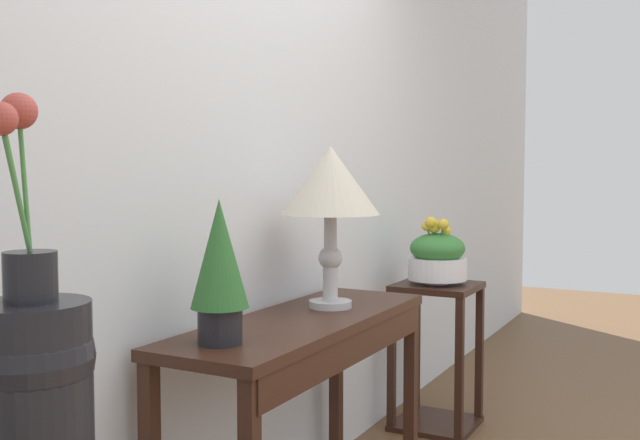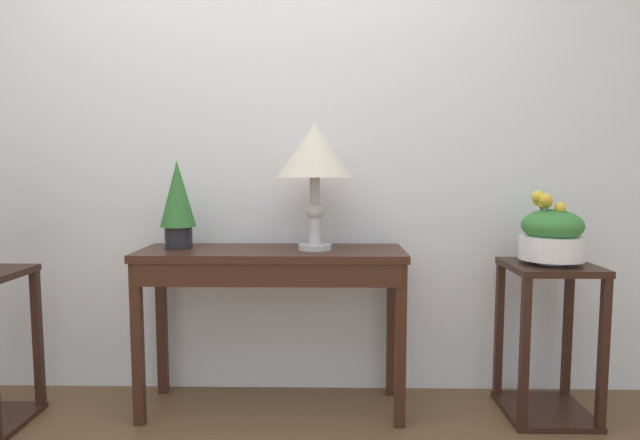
{
  "view_description": "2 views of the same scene",
  "coord_description": "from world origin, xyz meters",
  "px_view_note": "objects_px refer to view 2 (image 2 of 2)",
  "views": [
    {
      "loc": [
        -2.02,
        -0.11,
        1.25
      ],
      "look_at": [
        0.13,
        1.03,
        1.09
      ],
      "focal_mm": 40.81,
      "sensor_mm": 36.0,
      "label": 1
    },
    {
      "loc": [
        0.34,
        -1.32,
        1.13
      ],
      "look_at": [
        0.3,
        1.17,
        0.89
      ],
      "focal_mm": 29.23,
      "sensor_mm": 36.0,
      "label": 2
    }
  ],
  "objects_px": {
    "potted_plant_on_console": "(178,201)",
    "pedestal_stand_right": "(547,340)",
    "planter_bowl_wide_right": "(552,235)",
    "console_table": "(271,274)",
    "table_lamp": "(315,155)"
  },
  "relations": [
    {
      "from": "table_lamp",
      "to": "pedestal_stand_right",
      "type": "distance_m",
      "value": 1.36
    },
    {
      "from": "potted_plant_on_console",
      "to": "pedestal_stand_right",
      "type": "height_order",
      "value": "potted_plant_on_console"
    },
    {
      "from": "console_table",
      "to": "table_lamp",
      "type": "xyz_separation_m",
      "value": [
        0.2,
        0.02,
        0.55
      ]
    },
    {
      "from": "potted_plant_on_console",
      "to": "planter_bowl_wide_right",
      "type": "xyz_separation_m",
      "value": [
        1.71,
        -0.06,
        -0.15
      ]
    },
    {
      "from": "table_lamp",
      "to": "pedestal_stand_right",
      "type": "bearing_deg",
      "value": -1.98
    },
    {
      "from": "potted_plant_on_console",
      "to": "planter_bowl_wide_right",
      "type": "distance_m",
      "value": 1.71
    },
    {
      "from": "potted_plant_on_console",
      "to": "planter_bowl_wide_right",
      "type": "relative_size",
      "value": 1.24
    },
    {
      "from": "potted_plant_on_console",
      "to": "table_lamp",
      "type": "bearing_deg",
      "value": -2.06
    },
    {
      "from": "console_table",
      "to": "potted_plant_on_console",
      "type": "height_order",
      "value": "potted_plant_on_console"
    },
    {
      "from": "potted_plant_on_console",
      "to": "pedestal_stand_right",
      "type": "distance_m",
      "value": 1.82
    },
    {
      "from": "console_table",
      "to": "potted_plant_on_console",
      "type": "xyz_separation_m",
      "value": [
        -0.44,
        0.05,
        0.34
      ]
    },
    {
      "from": "console_table",
      "to": "planter_bowl_wide_right",
      "type": "relative_size",
      "value": 3.69
    },
    {
      "from": "table_lamp",
      "to": "pedestal_stand_right",
      "type": "relative_size",
      "value": 0.81
    },
    {
      "from": "pedestal_stand_right",
      "to": "planter_bowl_wide_right",
      "type": "xyz_separation_m",
      "value": [
        -0.0,
        -0.0,
        0.49
      ]
    },
    {
      "from": "potted_plant_on_console",
      "to": "console_table",
      "type": "bearing_deg",
      "value": -6.04
    }
  ]
}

